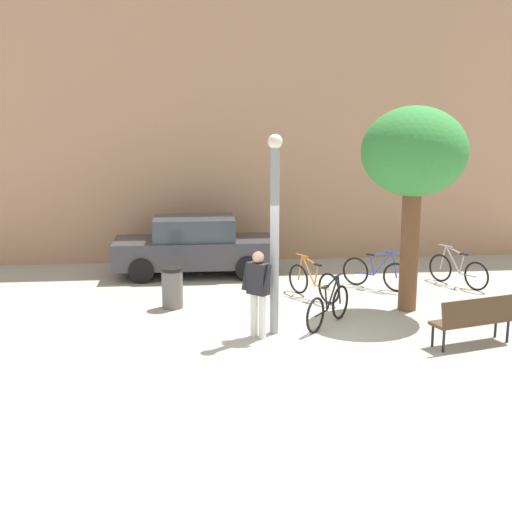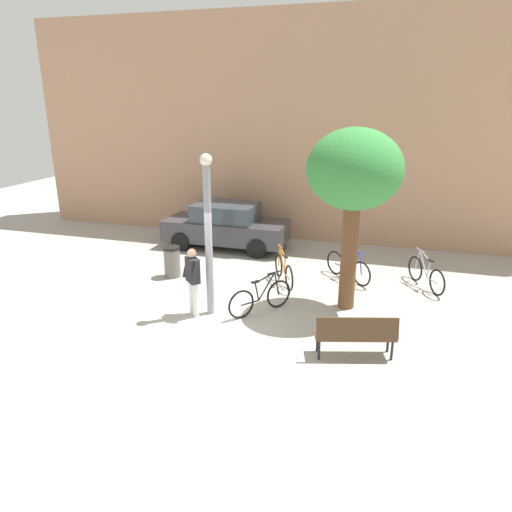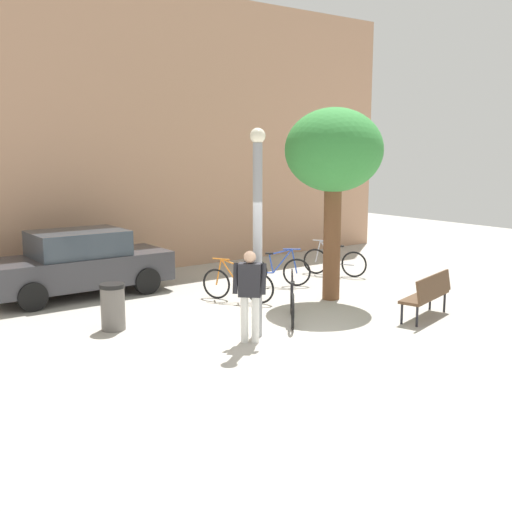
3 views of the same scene
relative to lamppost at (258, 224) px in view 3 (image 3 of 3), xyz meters
The scene contains 12 objects.
ground_plane 2.15m from the lamppost, 61.90° to the right, with size 36.00×36.00×0.00m, color #A8A399.
building_facade 8.01m from the lamppost, 88.45° to the left, with size 19.78×2.00×7.79m, color tan.
lamppost is the anchor object (origin of this frame).
person_by_lamppost 1.20m from the lamppost, 146.36° to the right, with size 0.59×0.57×1.67m.
park_bench 4.02m from the lamppost, 17.36° to the right, with size 1.67×0.89×0.92m.
plaza_tree 3.57m from the lamppost, 22.86° to the left, with size 2.20×2.20×4.35m.
bicycle_orange 3.21m from the lamppost, 63.22° to the left, with size 0.92×1.61×0.97m.
bicycle_black 2.10m from the lamppost, 18.06° to the left, with size 1.17×1.44×0.97m.
bicycle_blue 4.64m from the lamppost, 47.33° to the left, with size 1.38×1.24×0.97m.
bicycle_silver 6.20m from the lamppost, 32.72° to the left, with size 0.92×1.61×0.97m.
parked_car_charcoal 5.47m from the lamppost, 106.04° to the left, with size 4.21×1.84×1.55m.
trash_bin 3.25m from the lamppost, 135.19° to the left, with size 0.48×0.48×0.91m.
Camera 3 is at (-6.82, -8.50, 3.44)m, focal length 43.35 mm.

